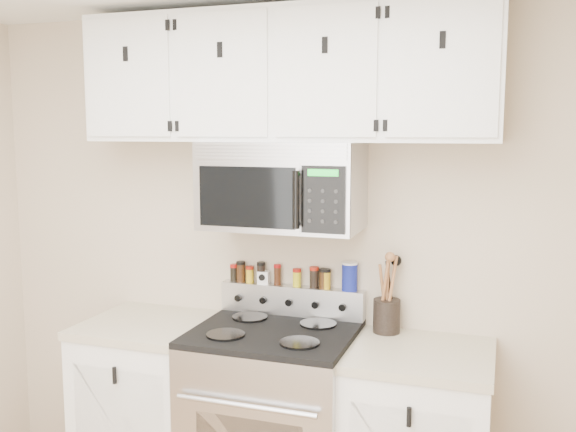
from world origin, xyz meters
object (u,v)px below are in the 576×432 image
(microwave, at_px, (282,186))
(salt_canister, at_px, (350,276))
(range, at_px, (274,422))
(utensil_crock, at_px, (387,313))

(microwave, xyz_separation_m, salt_canister, (0.30, 0.16, -0.46))
(range, xyz_separation_m, microwave, (0.00, 0.13, 1.14))
(microwave, bearing_deg, salt_canister, 27.22)
(range, bearing_deg, microwave, 89.77)
(microwave, distance_m, salt_canister, 0.57)
(salt_canister, bearing_deg, range, -137.01)
(utensil_crock, distance_m, salt_canister, 0.26)
(microwave, relative_size, salt_canister, 5.27)
(range, relative_size, salt_canister, 7.63)
(range, relative_size, utensil_crock, 2.88)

